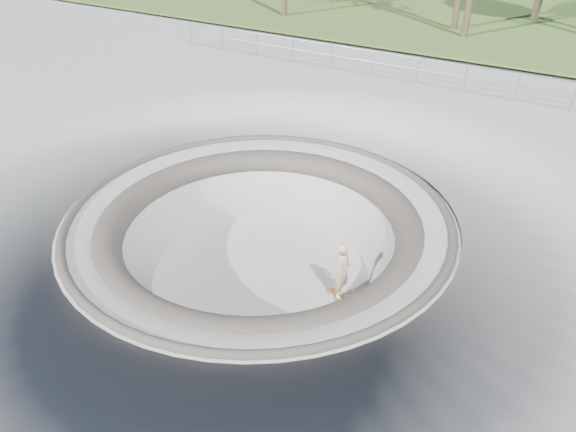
# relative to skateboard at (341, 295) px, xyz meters

# --- Properties ---
(ground) EXTENTS (180.00, 180.00, 0.00)m
(ground) POSITION_rel_skateboard_xyz_m (-2.42, -0.20, 1.84)
(ground) COLOR gray
(ground) RESTS_ON ground
(skate_bowl) EXTENTS (14.00, 14.00, 4.10)m
(skate_bowl) POSITION_rel_skateboard_xyz_m (-2.42, -0.20, 0.01)
(skate_bowl) COLOR gray
(skate_bowl) RESTS_ON ground
(safety_railing) EXTENTS (25.00, 0.06, 1.03)m
(safety_railing) POSITION_rel_skateboard_xyz_m (-2.42, 11.80, 2.53)
(safety_railing) COLOR #95989D
(safety_railing) RESTS_ON ground
(skateboard) EXTENTS (0.79, 0.33, 0.08)m
(skateboard) POSITION_rel_skateboard_xyz_m (0.00, 0.00, 0.00)
(skateboard) COLOR #96613C
(skateboard) RESTS_ON ground
(skater) EXTENTS (0.41, 0.61, 1.61)m
(skater) POSITION_rel_skateboard_xyz_m (0.00, -0.00, 0.82)
(skater) COLOR tan
(skater) RESTS_ON skateboard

